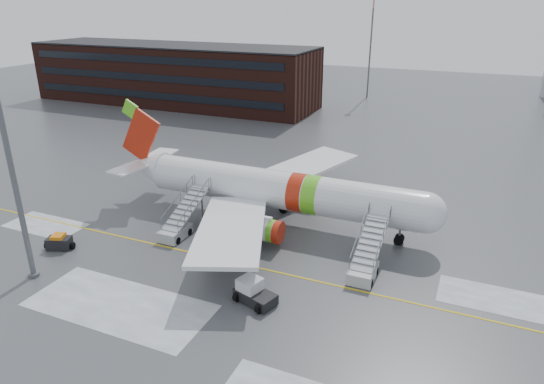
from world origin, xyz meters
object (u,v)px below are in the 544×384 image
at_px(pushback_tug, 253,292).
at_px(light_mast_near, 0,112).
at_px(airliner, 271,189).
at_px(baggage_tractor, 59,243).
at_px(airstair_fwd, 365,263).
at_px(airstair_aft, 179,225).

bearing_deg(pushback_tug, light_mast_near, -167.58).
bearing_deg(light_mast_near, airliner, 52.48).
height_order(pushback_tug, baggage_tractor, pushback_tug).
bearing_deg(airstair_fwd, pushback_tug, -133.32).
xyz_separation_m(airliner, light_mast_near, (-13.59, -17.70, 10.19)).
bearing_deg(baggage_tractor, airstair_aft, 38.52).
relative_size(airliner, baggage_tractor, 12.31).
bearing_deg(baggage_tractor, pushback_tug, -1.26).
xyz_separation_m(airstair_fwd, pushback_tug, (-6.77, -7.17, -0.27)).
relative_size(airliner, light_mast_near, 1.33).
height_order(airstair_aft, baggage_tractor, airstair_aft).
relative_size(airstair_aft, baggage_tractor, 2.71).
xyz_separation_m(airstair_fwd, baggage_tractor, (-26.54, -6.74, -0.47)).
xyz_separation_m(airstair_aft, light_mast_near, (-6.80, -11.16, 12.54)).
distance_m(airstair_fwd, airstair_aft, 18.08).
height_order(airliner, baggage_tractor, airliner).
xyz_separation_m(airliner, pushback_tug, (4.52, -13.71, -2.62)).
relative_size(airliner, airstair_aft, 4.55).
height_order(pushback_tug, light_mast_near, light_mast_near).
distance_m(airstair_aft, pushback_tug, 13.40).
distance_m(airliner, light_mast_near, 24.53).
bearing_deg(baggage_tractor, airliner, 41.02).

